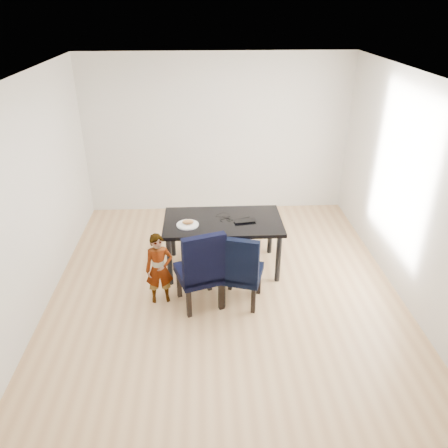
{
  "coord_description": "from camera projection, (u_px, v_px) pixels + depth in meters",
  "views": [
    {
      "loc": [
        -0.26,
        -4.76,
        3.43
      ],
      "look_at": [
        0.0,
        0.2,
        0.85
      ],
      "focal_mm": 35.0,
      "sensor_mm": 36.0,
      "label": 1
    }
  ],
  "objects": [
    {
      "name": "dining_table",
      "position": [
        223.0,
        244.0,
        6.08
      ],
      "size": [
        1.6,
        0.9,
        0.75
      ],
      "primitive_type": "cube",
      "color": "black",
      "rests_on": "floor"
    },
    {
      "name": "wall_front",
      "position": [
        244.0,
        342.0,
        2.97
      ],
      "size": [
        4.5,
        0.01,
        2.7
      ],
      "primitive_type": "cube",
      "color": "white",
      "rests_on": "ground"
    },
    {
      "name": "wall_back",
      "position": [
        217.0,
        135.0,
        7.41
      ],
      "size": [
        4.5,
        0.01,
        2.7
      ],
      "primitive_type": "cube",
      "color": "silver",
      "rests_on": "ground"
    },
    {
      "name": "chair_right",
      "position": [
        242.0,
        267.0,
        5.34
      ],
      "size": [
        0.6,
        0.61,
        1.0
      ],
      "primitive_type": "cube",
      "rotation": [
        0.0,
        0.0,
        -0.29
      ],
      "color": "black",
      "rests_on": "floor"
    },
    {
      "name": "wall_right",
      "position": [
        410.0,
        191.0,
        5.29
      ],
      "size": [
        0.01,
        5.0,
        2.7
      ],
      "primitive_type": "cube",
      "color": "silver",
      "rests_on": "ground"
    },
    {
      "name": "floor",
      "position": [
        225.0,
        288.0,
        5.81
      ],
      "size": [
        4.5,
        5.0,
        0.01
      ],
      "primitive_type": "cube",
      "color": "tan",
      "rests_on": "ground"
    },
    {
      "name": "cable_tangle",
      "position": [
        226.0,
        220.0,
        5.92
      ],
      "size": [
        0.17,
        0.17,
        0.01
      ],
      "primitive_type": "torus",
      "rotation": [
        0.0,
        0.0,
        0.03
      ],
      "color": "black",
      "rests_on": "dining_table"
    },
    {
      "name": "child",
      "position": [
        159.0,
        269.0,
        5.36
      ],
      "size": [
        0.37,
        0.28,
        0.94
      ],
      "primitive_type": "imported",
      "rotation": [
        0.0,
        0.0,
        0.16
      ],
      "color": "orange",
      "rests_on": "floor"
    },
    {
      "name": "chair_left",
      "position": [
        199.0,
        267.0,
        5.29
      ],
      "size": [
        0.65,
        0.67,
        1.07
      ],
      "primitive_type": "cube",
      "rotation": [
        0.0,
        0.0,
        0.32
      ],
      "color": "black",
      "rests_on": "floor"
    },
    {
      "name": "plate",
      "position": [
        188.0,
        225.0,
        5.78
      ],
      "size": [
        0.38,
        0.38,
        0.02
      ],
      "primitive_type": "cylinder",
      "rotation": [
        0.0,
        0.0,
        -0.38
      ],
      "color": "silver",
      "rests_on": "dining_table"
    },
    {
      "name": "wall_left",
      "position": [
        32.0,
        199.0,
        5.09
      ],
      "size": [
        0.01,
        5.0,
        2.7
      ],
      "primitive_type": "cube",
      "color": "silver",
      "rests_on": "ground"
    },
    {
      "name": "sandwich",
      "position": [
        188.0,
        222.0,
        5.77
      ],
      "size": [
        0.16,
        0.09,
        0.06
      ],
      "primitive_type": "ellipsoid",
      "rotation": [
        0.0,
        0.0,
        0.16
      ],
      "color": "#B0743F",
      "rests_on": "plate"
    },
    {
      "name": "ceiling",
      "position": [
        225.0,
        76.0,
        4.56
      ],
      "size": [
        4.5,
        5.0,
        0.01
      ],
      "primitive_type": "cube",
      "color": "white",
      "rests_on": "wall_back"
    },
    {
      "name": "laptop",
      "position": [
        244.0,
        220.0,
        5.9
      ],
      "size": [
        0.32,
        0.23,
        0.02
      ],
      "primitive_type": "imported",
      "rotation": [
        0.0,
        0.0,
        3.3
      ],
      "color": "black",
      "rests_on": "dining_table"
    }
  ]
}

